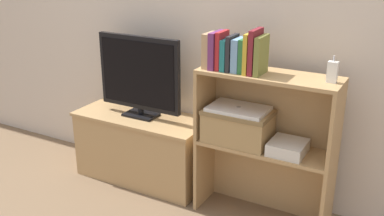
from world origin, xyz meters
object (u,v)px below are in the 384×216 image
book_teal (227,54)px  book_olive (261,55)px  laptop (239,109)px  tv (139,75)px  book_maroon (255,52)px  book_plum (216,50)px  book_charcoal (232,53)px  book_forest (245,55)px  book_tan (210,50)px  book_crimson (222,50)px  book_skyblue (238,55)px  baby_monitor (332,72)px  storage_basket_left (238,124)px  book_mustard (250,53)px  tv_stand (142,147)px  magazine_stack (288,147)px

book_teal → book_olive: 0.20m
laptop → book_teal: bearing=-165.9°
tv → book_maroon: 0.85m
book_plum → book_charcoal: book_plum is taller
book_forest → book_olive: size_ratio=0.89×
tv → book_teal: bearing=-7.0°
book_tan → book_maroon: (0.27, 0.00, 0.02)m
tv → book_tan: book_tan is taller
book_maroon → book_plum: bearing=180.0°
book_plum → book_crimson: book_crimson is taller
book_plum → book_skyblue: bearing=0.0°
book_olive → baby_monitor: 0.37m
book_crimson → book_skyblue: 0.10m
book_skyblue → book_forest: size_ratio=0.98×
book_forest → book_teal: bearing=180.0°
laptop → baby_monitor: bearing=1.8°
book_forest → storage_basket_left: book_forest is taller
book_forest → baby_monitor: bearing=4.1°
book_mustard → storage_basket_left: bearing=163.4°
book_skyblue → book_maroon: 0.10m
book_olive → book_teal: bearing=180.0°
tv_stand → book_plum: size_ratio=4.44×
book_teal → book_maroon: 0.16m
tv_stand → storage_basket_left: storage_basket_left is taller
baby_monitor → book_maroon: bearing=-175.3°
tv_stand → book_mustard: size_ratio=4.19×
book_teal → book_skyblue: (0.07, 0.00, 0.00)m
book_maroon → book_tan: bearing=180.0°
storage_basket_left → baby_monitor: bearing=1.8°
book_plum → book_mustard: (0.20, -0.00, 0.01)m
book_plum → book_maroon: size_ratio=0.86×
tv → book_forest: book_forest is taller
book_skyblue → book_forest: (0.04, 0.00, 0.00)m
tv_stand → book_tan: 0.93m
book_forest → book_maroon: bearing=0.0°
book_skyblue → book_maroon: (0.10, 0.00, 0.03)m
tv → book_tan: 0.60m
magazine_stack → book_maroon: bearing=-177.4°
book_maroon → book_olive: 0.04m
book_plum → book_skyblue: (0.13, 0.00, -0.01)m
tv → book_maroon: book_maroon is taller
laptop → magazine_stack: size_ratio=1.64×
tv → book_olive: bearing=-5.4°
baby_monitor → book_tan: bearing=-177.2°
tv → book_teal: (0.65, -0.08, 0.23)m
book_olive → book_mustard: bearing=-180.0°
storage_basket_left → magazine_stack: storage_basket_left is taller
book_charcoal → baby_monitor: size_ratio=1.41×
book_crimson → baby_monitor: book_crimson is taller
book_tan → storage_basket_left: size_ratio=0.51×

